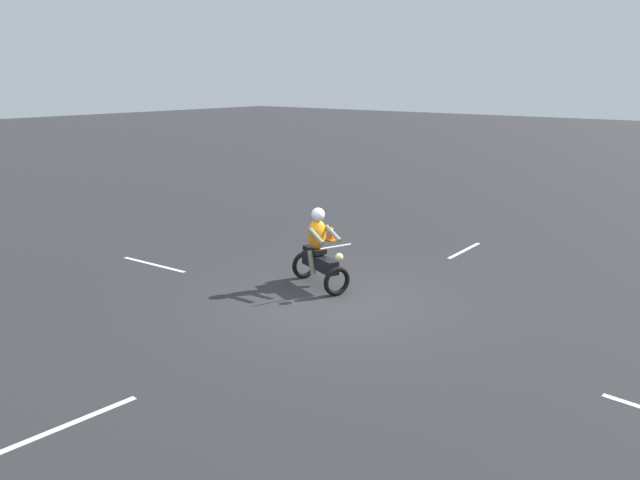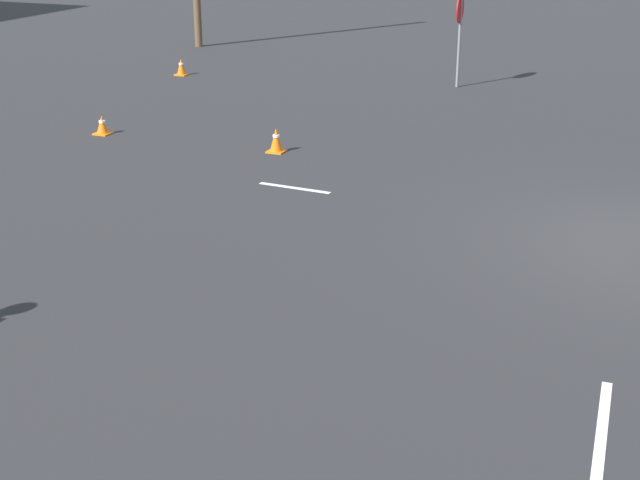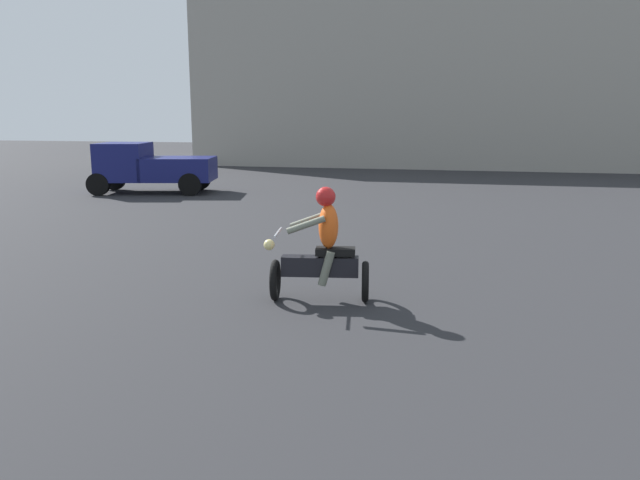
# 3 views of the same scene
# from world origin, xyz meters

# --- Properties ---
(stop_sign) EXTENTS (0.70, 0.08, 2.30)m
(stop_sign) POSITION_xyz_m (9.98, 5.25, 1.63)
(stop_sign) COLOR slate
(stop_sign) RESTS_ON ground
(traffic_cone_near_right) EXTENTS (0.32, 0.32, 0.39)m
(traffic_cone_near_right) POSITION_xyz_m (2.52, 10.82, 0.19)
(traffic_cone_near_right) COLOR orange
(traffic_cone_near_right) RESTS_ON ground
(traffic_cone_mid_center) EXTENTS (0.32, 0.32, 0.46)m
(traffic_cone_mid_center) POSITION_xyz_m (8.81, 12.60, 0.22)
(traffic_cone_mid_center) COLOR orange
(traffic_cone_mid_center) RESTS_ON ground
(traffic_cone_mid_left) EXTENTS (0.32, 0.32, 0.47)m
(traffic_cone_mid_left) POSITION_xyz_m (2.56, 6.95, 0.23)
(traffic_cone_mid_left) COLOR orange
(traffic_cone_mid_left) RESTS_ON ground
(lane_stripe_n) EXTENTS (0.18, 1.30, 0.01)m
(lane_stripe_n) POSITION_xyz_m (0.62, 5.75, 0.00)
(lane_stripe_n) COLOR silver
(lane_stripe_n) RESTS_ON ground
(lane_stripe_w) EXTENTS (1.78, 0.16, 0.01)m
(lane_stripe_w) POSITION_xyz_m (-4.99, 0.31, 0.00)
(lane_stripe_w) COLOR silver
(lane_stripe_w) RESTS_ON ground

